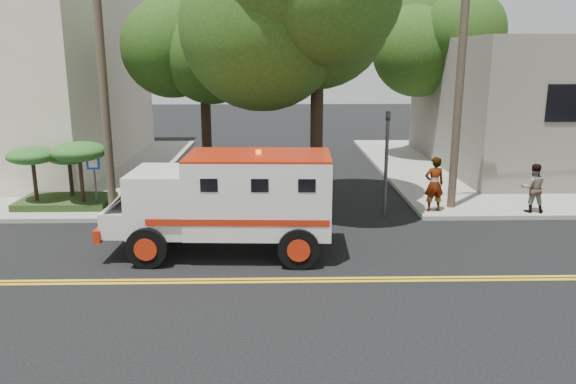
{
  "coord_description": "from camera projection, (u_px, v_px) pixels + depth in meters",
  "views": [
    {
      "loc": [
        0.06,
        -12.91,
        5.44
      ],
      "look_at": [
        0.42,
        2.64,
        1.6
      ],
      "focal_mm": 35.0,
      "sensor_mm": 36.0,
      "label": 1
    }
  ],
  "objects": [
    {
      "name": "tree_right",
      "position": [
        451.0,
        40.0,
        27.88
      ],
      "size": [
        4.8,
        4.5,
        8.2
      ],
      "color": "black",
      "rests_on": "ground"
    },
    {
      "name": "utility_pole_right",
      "position": [
        460.0,
        82.0,
        18.92
      ],
      "size": [
        0.28,
        0.28,
        9.0
      ],
      "primitive_type": "cylinder",
      "color": "#382D23",
      "rests_on": "ground"
    },
    {
      "name": "armored_truck",
      "position": [
        230.0,
        198.0,
        15.36
      ],
      "size": [
        6.29,
        2.73,
        2.82
      ],
      "rotation": [
        0.0,
        0.0,
        -0.04
      ],
      "color": "silver",
      "rests_on": "ground"
    },
    {
      "name": "pedestrian_b",
      "position": [
        533.0,
        188.0,
        19.13
      ],
      "size": [
        0.91,
        0.76,
        1.68
      ],
      "primitive_type": "imported",
      "rotation": [
        0.0,
        0.0,
        2.99
      ],
      "color": "gray",
      "rests_on": "sidewalk_ne"
    },
    {
      "name": "tree_left",
      "position": [
        210.0,
        47.0,
        23.84
      ],
      "size": [
        4.48,
        4.2,
        7.7
      ],
      "color": "black",
      "rests_on": "ground"
    },
    {
      "name": "sidewalk_ne",
      "position": [
        552.0,
        167.0,
        27.22
      ],
      "size": [
        17.0,
        17.0,
        0.15
      ],
      "primitive_type": "cube",
      "color": "gray",
      "rests_on": "ground"
    },
    {
      "name": "ground",
      "position": [
        274.0,
        281.0,
        13.84
      ],
      "size": [
        100.0,
        100.0,
        0.0
      ],
      "primitive_type": "plane",
      "color": "black",
      "rests_on": "ground"
    },
    {
      "name": "accessibility_sign",
      "position": [
        94.0,
        175.0,
        19.36
      ],
      "size": [
        0.45,
        0.1,
        2.02
      ],
      "color": "#3F3F42",
      "rests_on": "ground"
    },
    {
      "name": "utility_pole_left",
      "position": [
        103.0,
        83.0,
        18.46
      ],
      "size": [
        0.28,
        0.28,
        9.0
      ],
      "primitive_type": "cylinder",
      "color": "#382D23",
      "rests_on": "ground"
    },
    {
      "name": "palm_planter",
      "position": [
        62.0,
        165.0,
        19.71
      ],
      "size": [
        3.52,
        2.63,
        2.36
      ],
      "color": "#1E3314",
      "rests_on": "sidewalk_nw"
    },
    {
      "name": "pedestrian_a",
      "position": [
        434.0,
        184.0,
        19.21
      ],
      "size": [
        0.74,
        0.53,
        1.9
      ],
      "primitive_type": "imported",
      "rotation": [
        0.0,
        0.0,
        3.26
      ],
      "color": "gray",
      "rests_on": "sidewalk_ne"
    },
    {
      "name": "traffic_signal",
      "position": [
        387.0,
        152.0,
        18.82
      ],
      "size": [
        0.15,
        0.18,
        3.6
      ],
      "color": "#3F3F42",
      "rests_on": "ground"
    }
  ]
}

